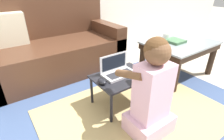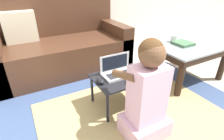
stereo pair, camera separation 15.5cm
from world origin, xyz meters
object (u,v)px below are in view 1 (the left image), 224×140
at_px(laptop, 118,71).
at_px(cup_on_table, 166,37).
at_px(couch, 53,48).
at_px(book_on_table, 175,41).
at_px(person_seated, 151,94).
at_px(coffee_table, 179,48).
at_px(computer_mouse, 102,81).
at_px(laptop_desk, 121,79).

xyz_separation_m(laptop, cup_on_table, (0.87, 0.19, 0.13)).
bearing_deg(couch, book_on_table, -40.33).
height_order(person_seated, book_on_table, person_seated).
relative_size(laptop, book_on_table, 1.55).
xyz_separation_m(person_seated, book_on_table, (0.91, 0.50, 0.09)).
bearing_deg(coffee_table, laptop, -177.83).
bearing_deg(laptop, person_seated, -93.81).
relative_size(laptop, person_seated, 0.39).
bearing_deg(computer_mouse, coffee_table, 4.48).
distance_m(coffee_table, computer_mouse, 1.16).
bearing_deg(coffee_table, laptop_desk, -175.08).
relative_size(couch, cup_on_table, 20.36).
height_order(coffee_table, laptop_desk, coffee_table).
bearing_deg(cup_on_table, person_seated, -144.95).
relative_size(person_seated, book_on_table, 3.99).
height_order(coffee_table, person_seated, person_seated).
height_order(laptop, book_on_table, laptop).
distance_m(computer_mouse, person_seated, 0.43).
height_order(couch, laptop, couch).
bearing_deg(book_on_table, cup_on_table, 98.41).
relative_size(couch, person_seated, 2.12).
xyz_separation_m(couch, laptop_desk, (0.27, -1.08, -0.04)).
bearing_deg(person_seated, computer_mouse, 114.58).
bearing_deg(computer_mouse, person_seated, -65.42).
bearing_deg(laptop_desk, coffee_table, 4.92).
height_order(laptop_desk, laptop, laptop).
relative_size(laptop, cup_on_table, 3.74).
bearing_deg(laptop_desk, cup_on_table, 15.16).
relative_size(coffee_table, laptop, 2.72).
relative_size(laptop_desk, cup_on_table, 6.28).
bearing_deg(coffee_table, book_on_table, 157.85).
bearing_deg(cup_on_table, couch, 143.05).
relative_size(coffee_table, cup_on_table, 10.18).
height_order(laptop, computer_mouse, laptop).
bearing_deg(person_seated, laptop, 86.19).
xyz_separation_m(couch, computer_mouse, (0.05, -1.09, 0.02)).
bearing_deg(coffee_table, computer_mouse, -175.52).
bearing_deg(coffee_table, cup_on_table, 118.89).
height_order(laptop, person_seated, person_seated).
xyz_separation_m(couch, book_on_table, (1.14, -0.97, 0.14)).
distance_m(laptop, computer_mouse, 0.21).
xyz_separation_m(laptop, person_seated, (-0.03, -0.44, 0.01)).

